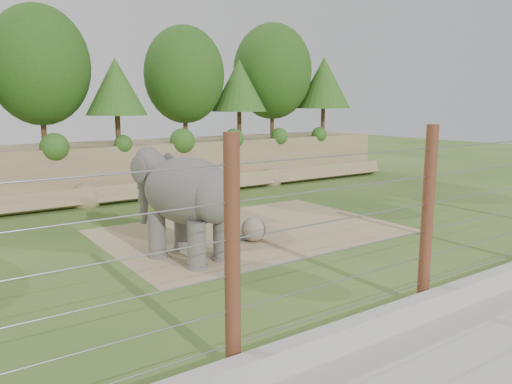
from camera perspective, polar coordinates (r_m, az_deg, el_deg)
ground at (r=14.96m, az=4.42°, el=-7.16°), size 90.00×90.00×0.00m
back_embankment at (r=25.60m, az=-12.86°, el=8.83°), size 30.00×5.52×8.77m
dirt_patch at (r=17.55m, az=-0.53°, el=-4.48°), size 10.00×7.00×0.02m
drain_grate at (r=16.37m, az=-2.51°, el=-5.48°), size 1.00×0.60×0.03m
elephant at (r=14.30m, az=-7.73°, el=-1.64°), size 2.63×4.11×3.08m
stone_ball at (r=16.14m, az=-0.28°, el=-4.28°), size 0.80×0.80×0.80m
retaining_wall at (r=11.68m, az=20.50°, el=-11.56°), size 26.00×0.35×0.50m
barrier_fence at (r=11.45m, az=18.99°, el=-2.72°), size 20.26×0.26×4.00m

